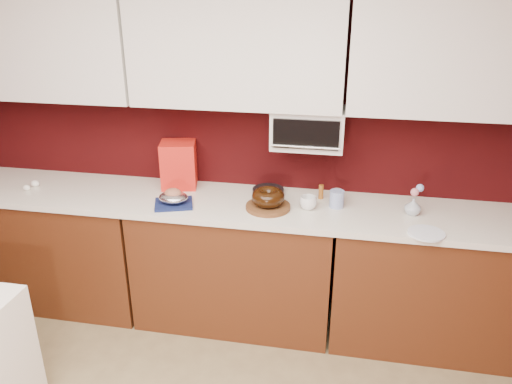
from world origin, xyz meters
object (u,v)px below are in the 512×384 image
object	(u,v)px
pandoro_box	(179,165)
flower_vase	(413,205)
coffee_mug	(308,202)
toaster_oven	(308,128)
blue_jar	(337,199)
foil_ham_nest	(173,197)
bundt_cake	(268,197)

from	to	relation	value
pandoro_box	flower_vase	distance (m)	1.57
pandoro_box	flower_vase	xyz separation A→B (m)	(1.56, -0.18, -0.10)
coffee_mug	flower_vase	world-z (taller)	flower_vase
toaster_oven	blue_jar	distance (m)	0.49
foil_ham_nest	flower_vase	xyz separation A→B (m)	(1.49, 0.14, 0.00)
bundt_cake	foil_ham_nest	world-z (taller)	bundt_cake
foil_ham_nest	coffee_mug	distance (m)	0.86
bundt_cake	coffee_mug	bearing A→B (deg)	10.16
bundt_cake	flower_vase	size ratio (longest dim) A/B	1.73
flower_vase	coffee_mug	bearing A→B (deg)	-176.46
foil_ham_nest	coffee_mug	bearing A→B (deg)	6.91
bundt_cake	coffee_mug	size ratio (longest dim) A/B	2.05
coffee_mug	foil_ham_nest	bearing A→B (deg)	-173.09
pandoro_box	flower_vase	world-z (taller)	pandoro_box
toaster_oven	foil_ham_nest	size ratio (longest dim) A/B	2.39
blue_jar	flower_vase	bearing A→B (deg)	-3.24
toaster_oven	pandoro_box	xyz separation A→B (m)	(-0.88, 0.03, -0.32)
toaster_oven	pandoro_box	bearing A→B (deg)	178.33
foil_ham_nest	pandoro_box	xyz separation A→B (m)	(-0.07, 0.32, 0.10)
bundt_cake	pandoro_box	bearing A→B (deg)	158.56
coffee_mug	blue_jar	bearing A→B (deg)	20.65
pandoro_box	blue_jar	distance (m)	1.11
blue_jar	flower_vase	xyz separation A→B (m)	(0.46, -0.03, 0.01)
foil_ham_nest	flower_vase	bearing A→B (deg)	5.47
pandoro_box	flower_vase	size ratio (longest dim) A/B	2.66
toaster_oven	flower_vase	distance (m)	0.80
bundt_cake	coffee_mug	xyz separation A→B (m)	(0.25, 0.04, -0.03)
foil_ham_nest	pandoro_box	world-z (taller)	pandoro_box
foil_ham_nest	blue_jar	xyz separation A→B (m)	(1.03, 0.17, -0.00)
coffee_mug	blue_jar	size ratio (longest dim) A/B	0.93
pandoro_box	blue_jar	size ratio (longest dim) A/B	2.92
foil_ham_nest	pandoro_box	distance (m)	0.35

